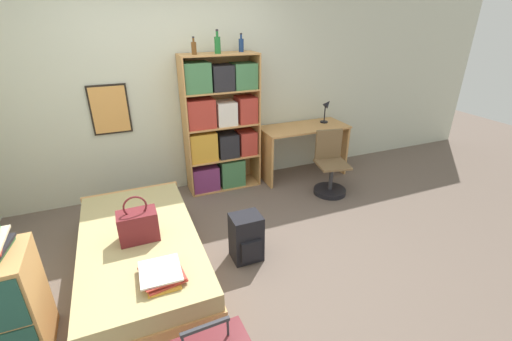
% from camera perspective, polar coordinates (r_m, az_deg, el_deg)
% --- Properties ---
extents(ground_plane, '(14.00, 14.00, 0.00)m').
position_cam_1_polar(ground_plane, '(3.51, -6.44, -13.73)').
color(ground_plane, '#66564C').
extents(wall_back, '(10.00, 0.09, 2.60)m').
position_cam_1_polar(wall_back, '(4.43, -13.44, 12.74)').
color(wall_back, beige).
rests_on(wall_back, ground_plane).
extents(bed, '(1.00, 1.90, 0.41)m').
position_cam_1_polar(bed, '(3.33, -18.55, -13.06)').
color(bed, tan).
rests_on(bed, ground_plane).
extents(handbag, '(0.32, 0.19, 0.42)m').
position_cam_1_polar(handbag, '(3.09, -19.05, -8.61)').
color(handbag, maroon).
rests_on(handbag, bed).
extents(book_stack_on_bed, '(0.33, 0.37, 0.07)m').
position_cam_1_polar(book_stack_on_bed, '(2.70, -15.50, -16.27)').
color(book_stack_on_bed, gold).
rests_on(book_stack_on_bed, bed).
extents(bookcase, '(0.95, 0.35, 1.75)m').
position_cam_1_polar(bookcase, '(4.42, -6.03, 7.34)').
color(bookcase, tan).
rests_on(bookcase, ground_plane).
extents(bottle_green, '(0.06, 0.06, 0.19)m').
position_cam_1_polar(bottle_green, '(4.14, -10.31, 19.49)').
color(bottle_green, brown).
rests_on(bottle_green, bookcase).
extents(bottle_brown, '(0.07, 0.07, 0.26)m').
position_cam_1_polar(bottle_brown, '(4.20, -6.44, 20.16)').
color(bottle_brown, '#1E6B2D').
rests_on(bottle_brown, bookcase).
extents(bottle_clear, '(0.06, 0.06, 0.21)m').
position_cam_1_polar(bottle_clear, '(4.38, -2.48, 20.22)').
color(bottle_clear, navy).
rests_on(bottle_clear, bookcase).
extents(desk, '(1.22, 0.53, 0.74)m').
position_cam_1_polar(desk, '(4.91, 7.89, 4.84)').
color(desk, tan).
rests_on(desk, ground_plane).
extents(desk_lamp, '(0.15, 0.11, 0.34)m').
position_cam_1_polar(desk_lamp, '(5.03, 11.71, 10.27)').
color(desk_lamp, black).
rests_on(desk_lamp, desk).
extents(desk_chair, '(0.45, 0.45, 0.82)m').
position_cam_1_polar(desk_chair, '(4.57, 12.22, -0.47)').
color(desk_chair, black).
rests_on(desk_chair, ground_plane).
extents(backpack, '(0.28, 0.27, 0.47)m').
position_cam_1_polar(backpack, '(3.32, -1.61, -11.12)').
color(backpack, black).
rests_on(backpack, ground_plane).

